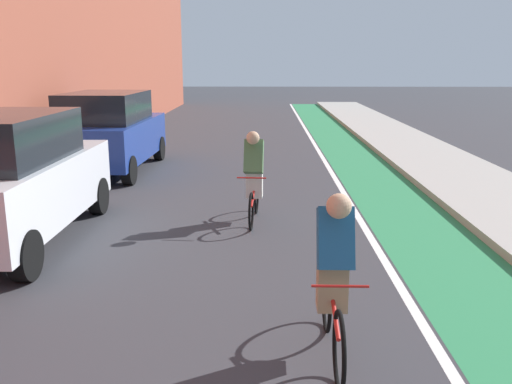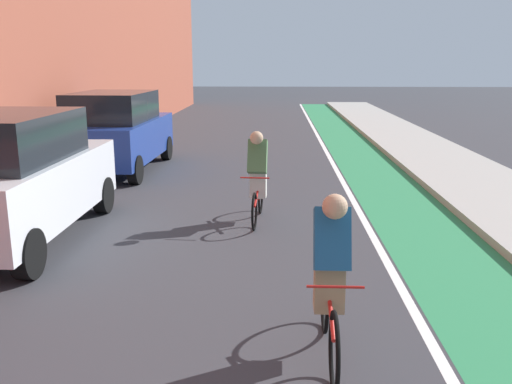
{
  "view_description": "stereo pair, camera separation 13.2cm",
  "coord_description": "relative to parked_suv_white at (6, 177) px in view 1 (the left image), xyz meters",
  "views": [
    {
      "loc": [
        0.77,
        6.61,
        2.73
      ],
      "look_at": [
        0.68,
        12.85,
        1.24
      ],
      "focal_mm": 38.82,
      "sensor_mm": 36.0,
      "label": 1
    },
    {
      "loc": [
        0.9,
        6.61,
        2.73
      ],
      "look_at": [
        0.68,
        12.85,
        1.24
      ],
      "focal_mm": 38.82,
      "sensor_mm": 36.0,
      "label": 2
    }
  ],
  "objects": [
    {
      "name": "cyclist_trailing",
      "position": [
        4.53,
        -3.32,
        -0.2
      ],
      "size": [
        0.48,
        1.74,
        1.63
      ],
      "color": "black",
      "rests_on": "ground"
    },
    {
      "name": "parked_suv_white",
      "position": [
        0.0,
        0.0,
        0.0
      ],
      "size": [
        1.96,
        4.27,
        1.98
      ],
      "color": "silver",
      "rests_on": "ground"
    },
    {
      "name": "cyclist_far",
      "position": [
        3.71,
        1.2,
        -0.17
      ],
      "size": [
        0.48,
        1.68,
        1.6
      ],
      "color": "black",
      "rests_on": "ground"
    },
    {
      "name": "parked_suv_blue",
      "position": [
        -0.0,
        5.62,
        0.0
      ],
      "size": [
        2.09,
        4.36,
        1.98
      ],
      "color": "navy",
      "rests_on": "ground"
    },
    {
      "name": "lane_divider_stripe",
      "position": [
        5.57,
        5.65,
        -1.01
      ],
      "size": [
        0.12,
        44.68,
        0.0
      ],
      "primitive_type": "cube",
      "color": "white",
      "rests_on": "ground"
    },
    {
      "name": "ground_plane",
      "position": [
        3.11,
        3.65,
        -1.02
      ],
      "size": [
        98.31,
        98.31,
        0.0
      ],
      "primitive_type": "plane",
      "color": "#38383D"
    },
    {
      "name": "sidewalk_right",
      "position": [
        8.53,
        5.65,
        -0.95
      ],
      "size": [
        2.52,
        44.68,
        0.14
      ],
      "primitive_type": "cube",
      "color": "#A8A59E",
      "rests_on": "ground"
    },
    {
      "name": "bike_lane_paint",
      "position": [
        6.47,
        5.65,
        -1.02
      ],
      "size": [
        1.6,
        44.68,
        0.0
      ],
      "primitive_type": "cube",
      "color": "#2D8451",
      "rests_on": "ground"
    }
  ]
}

